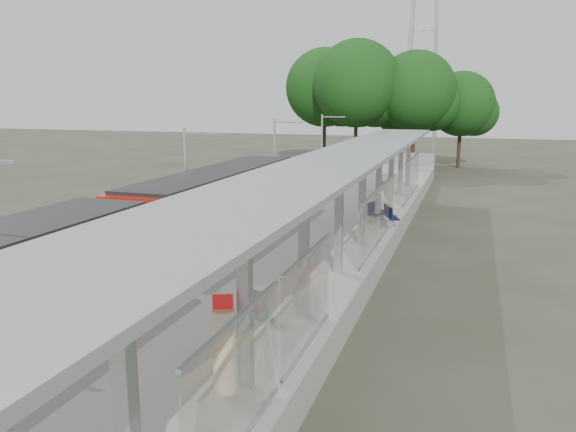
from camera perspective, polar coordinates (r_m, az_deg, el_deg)
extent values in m
cube|color=#59544C|center=(26.67, -5.64, -2.48)|extent=(3.00, 70.00, 0.24)
cube|color=gray|center=(25.13, 3.78, -2.45)|extent=(6.00, 50.00, 1.00)
cube|color=gold|center=(25.75, -1.71, -0.91)|extent=(0.60, 50.00, 0.02)
cube|color=#9EA0A5|center=(49.18, 11.17, 5.67)|extent=(6.00, 0.10, 1.20)
cube|color=black|center=(25.35, -6.89, -2.03)|extent=(2.50, 13.50, 0.70)
cube|color=#A71A0B|center=(25.02, -6.98, 1.53)|extent=(2.65, 13.50, 2.50)
cube|color=black|center=(25.01, -6.99, 1.64)|extent=(2.72, 12.96, 1.20)
cube|color=black|center=(24.82, -7.06, 4.48)|extent=(2.40, 12.83, 0.15)
cube|color=#0C597A|center=(24.50, -4.09, 1.02)|extent=(0.04, 1.30, 2.00)
cylinder|color=black|center=(21.41, -12.26, -5.66)|extent=(2.20, 0.70, 0.70)
cube|color=black|center=(19.09, -15.99, -2.84)|extent=(2.30, 0.80, 2.40)
cube|color=#9EA0A5|center=(7.95, -16.12, -18.32)|extent=(0.25, 0.25, 3.50)
cube|color=#9EA0A5|center=(11.13, -4.38, -8.89)|extent=(0.25, 0.25, 3.50)
cube|color=#9EA0A5|center=(14.72, 1.62, -3.67)|extent=(0.25, 0.25, 3.50)
cube|color=#9EA0A5|center=(18.48, 5.19, -0.51)|extent=(0.25, 0.25, 3.50)
cube|color=#9EA0A5|center=(22.32, 7.54, 1.57)|extent=(0.25, 0.25, 3.50)
cube|color=#9EA0A5|center=(26.21, 9.19, 3.04)|extent=(0.25, 0.25, 3.50)
cube|color=#9EA0A5|center=(30.13, 10.42, 4.13)|extent=(0.25, 0.25, 3.50)
cube|color=#9EA0A5|center=(34.06, 11.37, 4.96)|extent=(0.25, 0.25, 3.50)
cube|color=#9EA0A5|center=(38.02, 12.12, 5.62)|extent=(0.25, 0.25, 3.50)
cube|color=gray|center=(20.20, 5.48, 5.80)|extent=(3.20, 38.00, 0.16)
cylinder|color=#9EA0A5|center=(20.61, 1.25, 5.74)|extent=(0.24, 38.00, 0.24)
cube|color=silver|center=(9.43, -5.09, -16.58)|extent=(0.05, 3.70, 2.20)
cube|color=silver|center=(12.87, 2.04, -8.55)|extent=(0.05, 3.70, 2.20)
cube|color=silver|center=(20.38, 8.36, -1.01)|extent=(0.05, 3.70, 2.20)
cube|color=silver|center=(24.25, 10.02, 0.99)|extent=(0.05, 3.70, 2.20)
cube|color=silver|center=(32.09, 12.13, 3.53)|extent=(0.05, 3.70, 2.20)
cube|color=silver|center=(36.03, 12.84, 4.38)|extent=(0.05, 3.70, 2.20)
cylinder|color=#382316|center=(58.30, 3.69, 7.78)|extent=(0.36, 0.36, 5.20)
sphere|color=#154614|center=(58.17, 3.76, 12.90)|extent=(7.91, 7.91, 7.91)
cylinder|color=#382316|center=(54.41, 6.87, 7.54)|extent=(0.36, 0.36, 5.40)
sphere|color=#154614|center=(54.28, 7.02, 13.22)|extent=(8.20, 8.20, 8.20)
cylinder|color=#382316|center=(59.41, 11.45, 6.95)|extent=(0.36, 0.36, 3.76)
sphere|color=#154614|center=(59.22, 11.60, 10.58)|extent=(5.72, 5.72, 5.72)
cylinder|color=#382316|center=(54.99, 12.60, 7.14)|extent=(0.36, 0.36, 4.93)
sphere|color=#154614|center=(54.83, 12.83, 12.28)|extent=(7.50, 7.50, 7.50)
cylinder|color=#382316|center=(58.10, 16.98, 6.75)|extent=(0.36, 0.36, 4.14)
sphere|color=#154614|center=(57.92, 17.23, 10.83)|extent=(6.29, 6.29, 6.29)
cylinder|color=#9EA0A5|center=(26.06, -10.27, 2.84)|extent=(0.16, 0.16, 5.40)
cube|color=#9EA0A5|center=(25.33, -8.47, 8.34)|extent=(2.00, 0.08, 0.08)
cylinder|color=#9EA0A5|center=(36.95, -1.37, 5.63)|extent=(0.16, 0.16, 5.40)
cube|color=#9EA0A5|center=(36.44, 0.12, 9.49)|extent=(2.00, 0.08, 0.08)
cylinder|color=#9EA0A5|center=(48.37, 3.45, 7.08)|extent=(0.16, 0.16, 5.40)
cube|color=#9EA0A5|center=(47.98, 4.66, 10.01)|extent=(2.00, 0.08, 0.08)
cube|color=#0D1443|center=(26.01, 10.49, -0.10)|extent=(0.91, 1.38, 0.05)
cube|color=#0D1443|center=(25.98, 10.13, 0.50)|extent=(0.60, 1.23, 0.49)
cube|color=#9EA0A5|center=(25.54, 10.31, -0.78)|extent=(0.35, 0.19, 0.39)
cube|color=#9EA0A5|center=(26.57, 10.64, -0.30)|extent=(0.35, 0.19, 0.39)
cube|color=#0D1443|center=(26.57, 9.20, 0.30)|extent=(0.81, 1.55, 0.06)
cube|color=#0D1443|center=(26.54, 8.80, 0.95)|extent=(0.44, 1.45, 0.54)
cube|color=#9EA0A5|center=(26.04, 8.97, -0.44)|extent=(0.40, 0.16, 0.44)
cube|color=#9EA0A5|center=(27.19, 9.38, 0.07)|extent=(0.40, 0.16, 0.44)
cylinder|color=beige|center=(11.35, -6.51, -13.46)|extent=(0.45, 0.45, 1.70)
cube|color=red|center=(10.95, -6.63, -8.63)|extent=(0.39, 0.21, 0.28)
cylinder|color=beige|center=(29.08, 9.32, 1.74)|extent=(0.36, 0.36, 1.34)
cube|color=red|center=(28.95, 9.38, 3.31)|extent=(0.32, 0.11, 0.22)
cylinder|color=#9EA0A5|center=(14.94, -2.80, -8.82)|extent=(0.41, 0.41, 0.83)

